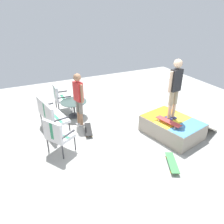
# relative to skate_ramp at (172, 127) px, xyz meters

# --- Properties ---
(ground_plane) EXTENTS (12.00, 12.00, 0.10)m
(ground_plane) POSITION_rel_skate_ramp_xyz_m (0.62, 1.24, -0.31)
(ground_plane) COLOR #A8A8A3
(skate_ramp) EXTENTS (1.99, 2.18, 0.52)m
(skate_ramp) POSITION_rel_skate_ramp_xyz_m (0.00, 0.00, 0.00)
(skate_ramp) COLOR gray
(skate_ramp) RESTS_ON ground_plane
(patio_bench) EXTENTS (1.33, 0.76, 1.02)m
(patio_bench) POSITION_rel_skate_ramp_xyz_m (1.81, 3.29, 0.35)
(patio_bench) COLOR #38383D
(patio_bench) RESTS_ON ground_plane
(patio_chair_near_house) EXTENTS (0.63, 0.57, 1.02)m
(patio_chair_near_house) POSITION_rel_skate_ramp_xyz_m (3.10, 2.68, 0.35)
(patio_chair_near_house) COLOR #38383D
(patio_chair_near_house) RESTS_ON ground_plane
(patio_chair_by_wall) EXTENTS (0.82, 0.80, 1.02)m
(patio_chair_by_wall) POSITION_rel_skate_ramp_xyz_m (0.55, 3.35, 0.35)
(patio_chair_by_wall) COLOR #38383D
(patio_chair_by_wall) RESTS_ON ground_plane
(patio_table) EXTENTS (0.90, 0.90, 0.57)m
(patio_table) POSITION_rel_skate_ramp_xyz_m (2.46, 2.35, 0.14)
(patio_table) COLOR #38383D
(patio_table) RESTS_ON ground_plane
(person_watching) EXTENTS (0.47, 0.31, 1.76)m
(person_watching) POSITION_rel_skate_ramp_xyz_m (1.77, 2.36, 0.77)
(person_watching) COLOR silver
(person_watching) RESTS_ON ground_plane
(person_skater) EXTENTS (0.27, 0.48, 1.79)m
(person_skater) POSITION_rel_skate_ramp_xyz_m (0.08, 0.05, 1.32)
(person_skater) COLOR navy
(person_skater) RESTS_ON skate_ramp
(skateboard_by_bench) EXTENTS (0.82, 0.40, 0.10)m
(skateboard_by_bench) POSITION_rel_skate_ramp_xyz_m (1.23, 2.28, -0.18)
(skateboard_by_bench) COLOR black
(skateboard_by_bench) RESTS_ON ground_plane
(skateboard_spare) EXTENTS (0.80, 0.54, 0.10)m
(skateboard_spare) POSITION_rel_skate_ramp_xyz_m (-1.16, 0.93, -0.18)
(skateboard_spare) COLOR #3F8C4C
(skateboard_spare) RESTS_ON ground_plane
(skateboard_on_ramp) EXTENTS (0.82, 0.38, 0.10)m
(skateboard_on_ramp) POSITION_rel_skate_ramp_xyz_m (-0.17, 0.33, 0.35)
(skateboard_on_ramp) COLOR #B23838
(skateboard_on_ramp) RESTS_ON skate_ramp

